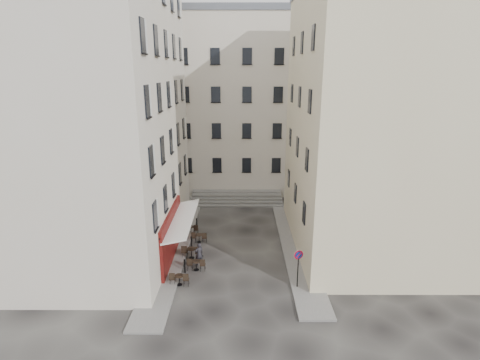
{
  "coord_description": "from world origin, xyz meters",
  "views": [
    {
      "loc": [
        0.41,
        -22.81,
        12.78
      ],
      "look_at": [
        0.35,
        4.0,
        4.87
      ],
      "focal_mm": 28.0,
      "sensor_mm": 36.0,
      "label": 1
    }
  ],
  "objects_px": {
    "bistro_table_a": "(179,279)",
    "bistro_table_b": "(196,264)",
    "no_parking_sign": "(298,262)",
    "pedestrian": "(199,254)"
  },
  "relations": [
    {
      "from": "no_parking_sign",
      "to": "bistro_table_a",
      "type": "xyz_separation_m",
      "value": [
        -7.21,
        0.33,
        -1.37
      ]
    },
    {
      "from": "no_parking_sign",
      "to": "pedestrian",
      "type": "bearing_deg",
      "value": 138.43
    },
    {
      "from": "bistro_table_a",
      "to": "pedestrian",
      "type": "bearing_deg",
      "value": 69.63
    },
    {
      "from": "bistro_table_b",
      "to": "pedestrian",
      "type": "xyz_separation_m",
      "value": [
        0.12,
        0.77,
        0.36
      ]
    },
    {
      "from": "bistro_table_b",
      "to": "bistro_table_a",
      "type": "bearing_deg",
      "value": -114.93
    },
    {
      "from": "bistro_table_b",
      "to": "pedestrian",
      "type": "bearing_deg",
      "value": 81.33
    },
    {
      "from": "bistro_table_a",
      "to": "bistro_table_b",
      "type": "distance_m",
      "value": 1.98
    },
    {
      "from": "bistro_table_b",
      "to": "pedestrian",
      "type": "height_order",
      "value": "pedestrian"
    },
    {
      "from": "no_parking_sign",
      "to": "bistro_table_a",
      "type": "relative_size",
      "value": 2.1
    },
    {
      "from": "bistro_table_a",
      "to": "bistro_table_b",
      "type": "height_order",
      "value": "bistro_table_b"
    }
  ]
}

